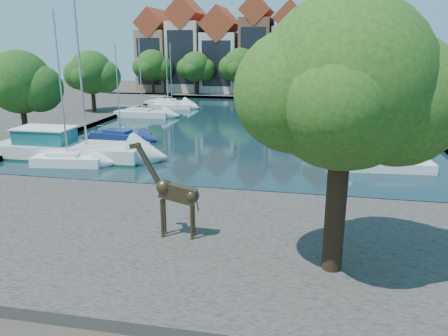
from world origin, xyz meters
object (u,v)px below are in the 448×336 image
object	(u,v)px
motorsailer	(66,146)
sailboat_left_a	(68,158)
plane_tree	(348,90)
sailboat_right_a	(388,162)
giraffe_statue	(173,192)

from	to	relation	value
motorsailer	sailboat_left_a	world-z (taller)	motorsailer
motorsailer	plane_tree	bearing A→B (deg)	-36.35
motorsailer	sailboat_right_a	xyz separation A→B (m)	(25.63, 1.48, -0.39)
motorsailer	sailboat_left_a	distance (m)	2.61
motorsailer	sailboat_right_a	size ratio (longest dim) A/B	1.07
sailboat_left_a	sailboat_right_a	distance (m)	24.48
giraffe_statue	sailboat_right_a	bearing A→B (deg)	52.12
sailboat_left_a	sailboat_right_a	size ratio (longest dim) A/B	0.98
plane_tree	giraffe_statue	xyz separation A→B (m)	(-7.29, 1.69, -4.98)
sailboat_right_a	sailboat_left_a	bearing A→B (deg)	-171.44
plane_tree	giraffe_statue	size ratio (longest dim) A/B	2.39
plane_tree	sailboat_right_a	size ratio (longest dim) A/B	0.90
plane_tree	sailboat_right_a	xyz separation A→B (m)	(4.59, 16.97, -7.03)
plane_tree	sailboat_left_a	world-z (taller)	sailboat_left_a
giraffe_statue	sailboat_left_a	world-z (taller)	sailboat_left_a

